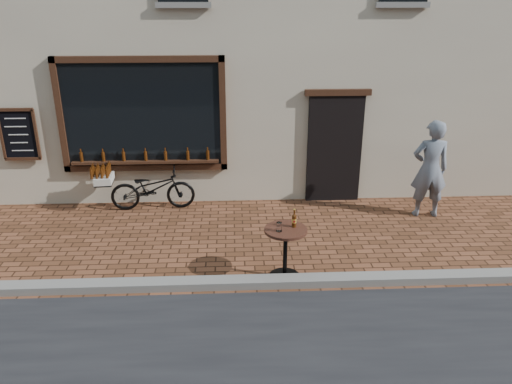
{
  "coord_description": "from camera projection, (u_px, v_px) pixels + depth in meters",
  "views": [
    {
      "loc": [
        -0.15,
        -6.17,
        4.04
      ],
      "look_at": [
        0.2,
        1.2,
        1.1
      ],
      "focal_mm": 35.0,
      "sensor_mm": 36.0,
      "label": 1
    }
  ],
  "objects": [
    {
      "name": "cargo_bicycle",
      "position": [
        151.0,
        188.0,
        9.91
      ],
      "size": [
        1.98,
        0.68,
        0.93
      ],
      "rotation": [
        0.0,
        0.0,
        1.64
      ],
      "color": "black",
      "rests_on": "ground"
    },
    {
      "name": "pedestrian",
      "position": [
        430.0,
        169.0,
        9.44
      ],
      "size": [
        0.72,
        0.49,
        1.9
      ],
      "primitive_type": "imported",
      "rotation": [
        0.0,
        0.0,
        3.08
      ],
      "color": "slate",
      "rests_on": "ground"
    },
    {
      "name": "kerb",
      "position": [
        246.0,
        282.0,
        7.39
      ],
      "size": [
        90.0,
        0.25,
        0.12
      ],
      "primitive_type": "cube",
      "color": "slate",
      "rests_on": "ground"
    },
    {
      "name": "ground",
      "position": [
        246.0,
        293.0,
        7.23
      ],
      "size": [
        90.0,
        90.0,
        0.0
      ],
      "primitive_type": "plane",
      "color": "#4D2B19",
      "rests_on": "ground"
    },
    {
      "name": "bistro_table",
      "position": [
        286.0,
        243.0,
        7.42
      ],
      "size": [
        0.64,
        0.64,
        1.1
      ],
      "color": "black",
      "rests_on": "ground"
    }
  ]
}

